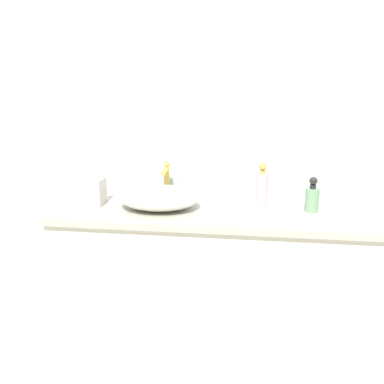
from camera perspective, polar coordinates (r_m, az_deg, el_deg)
The scene contains 9 objects.
bathroom_wall_rear at distance 2.16m, azimuth 2.90°, elevation 11.64°, with size 6.00×0.06×2.60m, color silver.
vanity_counter at distance 2.10m, azimuth 4.32°, elevation -13.45°, with size 1.58×0.52×0.85m.
wall_mirror_panel at distance 2.11m, azimuth 5.32°, elevation 16.11°, with size 1.31×0.01×1.24m, color #B2BCC6.
sink_basin at distance 1.93m, azimuth -4.51°, elevation -0.75°, with size 0.37×0.30×0.10m, color silver.
faucet at distance 2.08m, azimuth -3.56°, elevation 1.90°, with size 0.03×0.12×0.18m.
soap_dispenser at distance 1.99m, azimuth 9.48°, elevation 0.63°, with size 0.06×0.06×0.20m.
lotion_bottle at distance 1.95m, azimuth 16.05°, elevation -0.73°, with size 0.06×0.06×0.16m.
tissue_box at distance 2.05m, azimuth -13.71°, elevation 0.29°, with size 0.13×0.13×0.16m.
candle_jar at distance 2.01m, azimuth 24.68°, elevation -2.42°, with size 0.05×0.05×0.04m, color silver.
Camera 1 is at (0.18, -1.42, 1.41)m, focal length 39.15 mm.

